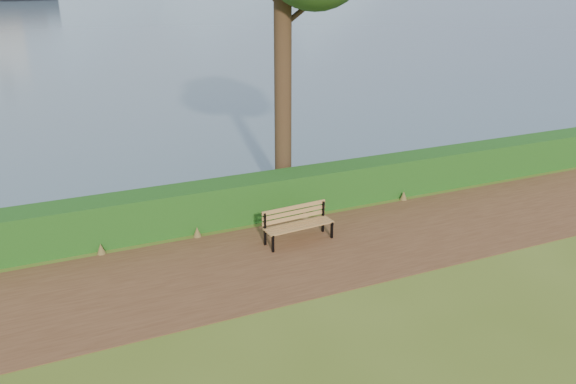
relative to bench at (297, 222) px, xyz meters
name	(u,v)px	position (x,y,z in m)	size (l,w,h in m)	color
ground	(277,267)	(-0.90, -0.97, -0.46)	(140.00, 140.00, 0.00)	#4C631C
path	(271,261)	(-0.90, -0.67, -0.45)	(40.00, 3.40, 0.01)	#55321D
hedge	(235,201)	(-0.90, 1.63, 0.04)	(32.00, 0.85, 1.00)	#1A4B15
bench	(297,222)	(0.00, 0.00, 0.00)	(1.62, 0.58, 0.80)	black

